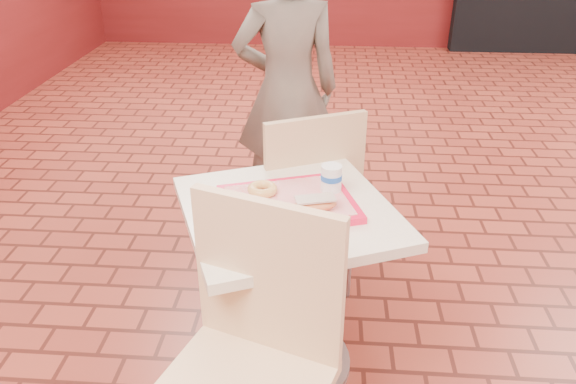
# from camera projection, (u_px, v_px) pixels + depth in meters

# --- Properties ---
(wainscot_band) EXTENTS (8.00, 10.00, 1.00)m
(wainscot_band) POSITION_uv_depth(u_px,v_px,m) (570.00, 215.00, 2.42)
(wainscot_band) COLOR #561010
(wainscot_band) RESTS_ON ground
(main_table) EXTENTS (0.71, 0.71, 0.75)m
(main_table) POSITION_uv_depth(u_px,v_px,m) (288.00, 264.00, 2.10)
(main_table) COLOR beige
(main_table) RESTS_ON ground
(chair_main_front) EXTENTS (0.59, 0.59, 1.00)m
(chair_main_front) POSITION_uv_depth(u_px,v_px,m) (251.00, 355.00, 1.62)
(chair_main_front) COLOR #E4B888
(chair_main_front) RESTS_ON ground
(chair_main_back) EXTENTS (0.58, 0.58, 0.95)m
(chair_main_back) POSITION_uv_depth(u_px,v_px,m) (304.00, 196.00, 2.52)
(chair_main_back) COLOR tan
(chair_main_back) RESTS_ON ground
(customer) EXTENTS (0.65, 0.50, 1.58)m
(customer) POSITION_uv_depth(u_px,v_px,m) (287.00, 91.00, 3.00)
(customer) COLOR #60554B
(customer) RESTS_ON ground
(serving_tray) EXTENTS (0.46, 0.36, 0.03)m
(serving_tray) POSITION_uv_depth(u_px,v_px,m) (288.00, 203.00, 1.98)
(serving_tray) COLOR red
(serving_tray) RESTS_ON main_table
(ring_donut) EXTENTS (0.11, 0.11, 0.03)m
(ring_donut) POSITION_uv_depth(u_px,v_px,m) (262.00, 189.00, 2.00)
(ring_donut) COLOR #D5994D
(ring_donut) RESTS_ON serving_tray
(long_john_donut) EXTENTS (0.16, 0.11, 0.05)m
(long_john_donut) POSITION_uv_depth(u_px,v_px,m) (314.00, 204.00, 1.90)
(long_john_donut) COLOR #CB693B
(long_john_donut) RESTS_ON serving_tray
(paper_cup) EXTENTS (0.08, 0.08, 0.10)m
(paper_cup) POSITION_uv_depth(u_px,v_px,m) (331.00, 178.00, 2.01)
(paper_cup) COLOR white
(paper_cup) RESTS_ON serving_tray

